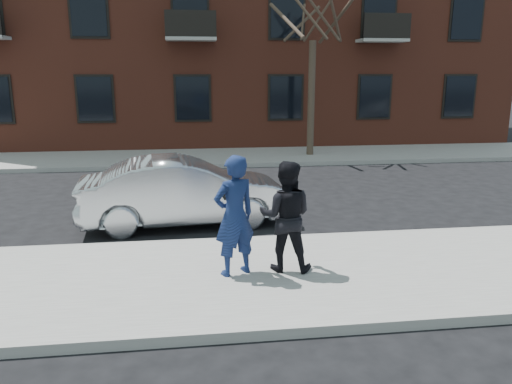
{
  "coord_description": "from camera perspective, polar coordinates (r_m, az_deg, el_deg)",
  "views": [
    {
      "loc": [
        -0.02,
        -7.53,
        3.28
      ],
      "look_at": [
        1.02,
        0.4,
        1.33
      ],
      "focal_mm": 35.0,
      "sensor_mm": 36.0,
      "label": 1
    }
  ],
  "objects": [
    {
      "name": "far_sidewalk",
      "position": [
        19.05,
        -7.32,
        3.91
      ],
      "size": [
        50.0,
        3.5,
        0.15
      ],
      "primitive_type": "cube",
      "color": "gray",
      "rests_on": "ground"
    },
    {
      "name": "street_tree",
      "position": [
        19.2,
        6.61,
        20.33
      ],
      "size": [
        3.6,
        3.6,
        6.8
      ],
      "color": "#382E21",
      "rests_on": "far_sidewalk"
    },
    {
      "name": "ground",
      "position": [
        8.21,
        -6.83,
        -9.93
      ],
      "size": [
        100.0,
        100.0,
        0.0
      ],
      "primitive_type": "plane",
      "color": "black",
      "rests_on": "ground"
    },
    {
      "name": "apartment_building",
      "position": [
        25.77,
        -3.12,
        20.09
      ],
      "size": [
        24.3,
        10.3,
        12.3
      ],
      "color": "brown",
      "rests_on": "ground"
    },
    {
      "name": "silver_sedan",
      "position": [
        10.88,
        -8.13,
        0.05
      ],
      "size": [
        4.6,
        2.01,
        1.47
      ],
      "primitive_type": "imported",
      "rotation": [
        0.0,
        0.0,
        1.67
      ],
      "color": "#B7BABF",
      "rests_on": "ground"
    },
    {
      "name": "man_peacoat",
      "position": [
        7.91,
        3.41,
        -2.78
      ],
      "size": [
        1.0,
        0.86,
        1.78
      ],
      "rotation": [
        0.0,
        0.0,
        2.9
      ],
      "color": "black",
      "rests_on": "near_sidewalk"
    },
    {
      "name": "near_curb",
      "position": [
        9.63,
        -6.97,
        -5.84
      ],
      "size": [
        50.0,
        0.1,
        0.15
      ],
      "primitive_type": "cube",
      "color": "#999691",
      "rests_on": "ground"
    },
    {
      "name": "man_hoodie",
      "position": [
        7.7,
        -2.48,
        -2.74
      ],
      "size": [
        0.82,
        0.7,
        1.9
      ],
      "rotation": [
        0.0,
        0.0,
        3.57
      ],
      "color": "navy",
      "rests_on": "near_sidewalk"
    },
    {
      "name": "near_sidewalk",
      "position": [
        7.95,
        -6.82,
        -10.16
      ],
      "size": [
        50.0,
        3.5,
        0.15
      ],
      "primitive_type": "cube",
      "color": "gray",
      "rests_on": "ground"
    },
    {
      "name": "far_curb",
      "position": [
        17.28,
        -7.29,
        2.9
      ],
      "size": [
        50.0,
        0.1,
        0.15
      ],
      "primitive_type": "cube",
      "color": "#999691",
      "rests_on": "ground"
    }
  ]
}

